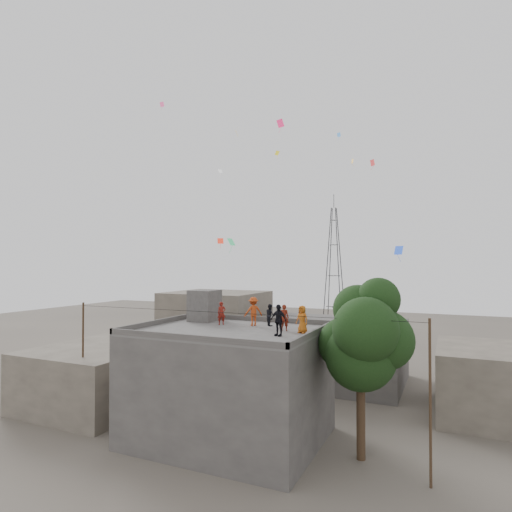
% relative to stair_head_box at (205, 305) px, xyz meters
% --- Properties ---
extents(ground, '(140.00, 140.00, 0.00)m').
position_rel_stair_head_box_xyz_m(ground, '(3.20, -2.60, -7.10)').
color(ground, '#4A453D').
rests_on(ground, ground).
extents(main_building, '(10.00, 8.00, 6.10)m').
position_rel_stair_head_box_xyz_m(main_building, '(3.20, -2.60, -4.05)').
color(main_building, '#44413F').
rests_on(main_building, ground).
extents(parapet, '(10.00, 8.00, 0.30)m').
position_rel_stair_head_box_xyz_m(parapet, '(3.20, -2.60, -0.85)').
color(parapet, '#44413F').
rests_on(parapet, main_building).
extents(stair_head_box, '(1.60, 1.80, 2.00)m').
position_rel_stair_head_box_xyz_m(stair_head_box, '(0.00, 0.00, 0.00)').
color(stair_head_box, '#44413F').
rests_on(stair_head_box, main_building).
extents(neighbor_west, '(8.00, 10.00, 4.00)m').
position_rel_stair_head_box_xyz_m(neighbor_west, '(-7.80, -0.60, -5.10)').
color(neighbor_west, '#564E44').
rests_on(neighbor_west, ground).
extents(neighbor_north, '(12.00, 9.00, 5.00)m').
position_rel_stair_head_box_xyz_m(neighbor_north, '(5.20, 11.40, -4.60)').
color(neighbor_north, '#44413F').
rests_on(neighbor_north, ground).
extents(neighbor_northwest, '(9.00, 8.00, 7.00)m').
position_rel_stair_head_box_xyz_m(neighbor_northwest, '(-6.80, 13.40, -3.60)').
color(neighbor_northwest, '#564E44').
rests_on(neighbor_northwest, ground).
extents(neighbor_east, '(7.00, 8.00, 4.40)m').
position_rel_stair_head_box_xyz_m(neighbor_east, '(17.20, 7.40, -4.90)').
color(neighbor_east, '#564E44').
rests_on(neighbor_east, ground).
extents(tree, '(4.90, 4.60, 9.10)m').
position_rel_stair_head_box_xyz_m(tree, '(10.57, -2.00, -1.00)').
color(tree, black).
rests_on(tree, ground).
extents(utility_line, '(20.12, 0.62, 7.40)m').
position_rel_stair_head_box_xyz_m(utility_line, '(3.70, -3.85, -3.27)').
color(utility_line, black).
rests_on(utility_line, ground).
extents(transmission_tower, '(2.97, 2.97, 20.01)m').
position_rel_stair_head_box_xyz_m(transmission_tower, '(-0.80, 37.40, 1.97)').
color(transmission_tower, black).
rests_on(transmission_tower, ground).
extents(person_red_adult, '(0.59, 0.46, 1.46)m').
position_rel_stair_head_box_xyz_m(person_red_adult, '(6.17, -1.77, -0.27)').
color(person_red_adult, maroon).
rests_on(person_red_adult, main_building).
extents(person_orange_child, '(0.82, 0.64, 1.47)m').
position_rel_stair_head_box_xyz_m(person_orange_child, '(7.31, -2.05, -0.27)').
color(person_orange_child, '#BF5D15').
rests_on(person_orange_child, main_building).
extents(person_dark_child, '(0.78, 0.80, 1.30)m').
position_rel_stair_head_box_xyz_m(person_dark_child, '(4.72, -0.25, -0.35)').
color(person_dark_child, black).
rests_on(person_dark_child, main_building).
extents(person_dark_adult, '(1.02, 0.63, 1.62)m').
position_rel_stair_head_box_xyz_m(person_dark_adult, '(6.50, -3.46, -0.19)').
color(person_dark_adult, black).
rests_on(person_dark_adult, main_building).
extents(person_orange_adult, '(1.25, 1.20, 1.71)m').
position_rel_stair_head_box_xyz_m(person_orange_adult, '(3.79, -0.65, -0.14)').
color(person_orange_adult, '#B03C14').
rests_on(person_orange_adult, main_building).
extents(person_red_child, '(0.60, 0.58, 1.38)m').
position_rel_stair_head_box_xyz_m(person_red_child, '(1.86, -1.08, -0.31)').
color(person_red_child, maroon).
rests_on(person_red_child, main_building).
extents(kites, '(19.50, 15.56, 12.84)m').
position_rel_stair_head_box_xyz_m(kites, '(3.54, 4.35, 9.38)').
color(kites, '#FE321A').
rests_on(kites, ground).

